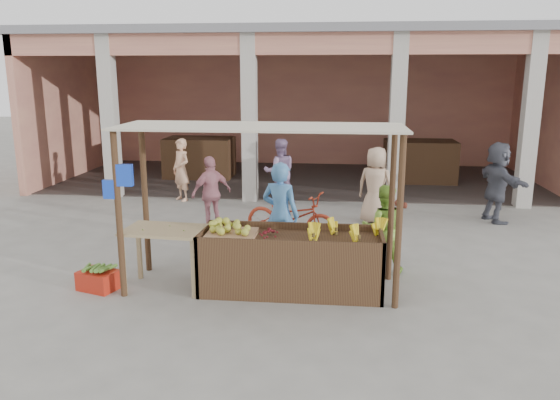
# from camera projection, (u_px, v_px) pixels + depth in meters

# --- Properties ---
(ground) EXTENTS (60.00, 60.00, 0.00)m
(ground) POSITION_uv_depth(u_px,v_px,m) (257.00, 289.00, 8.02)
(ground) COLOR gray
(ground) RESTS_ON ground
(market_building) EXTENTS (14.40, 6.40, 4.20)m
(market_building) POSITION_uv_depth(u_px,v_px,m) (302.00, 87.00, 16.05)
(market_building) COLOR tan
(market_building) RESTS_ON ground
(fruit_stall) EXTENTS (2.60, 0.95, 0.80)m
(fruit_stall) POSITION_uv_depth(u_px,v_px,m) (291.00, 264.00, 7.88)
(fruit_stall) COLOR #4F371F
(fruit_stall) RESTS_ON ground
(stall_awning) EXTENTS (4.09, 1.35, 2.39)m
(stall_awning) POSITION_uv_depth(u_px,v_px,m) (255.00, 155.00, 7.63)
(stall_awning) COLOR #4F371F
(stall_awning) RESTS_ON ground
(banana_heap) EXTENTS (1.08, 0.59, 0.20)m
(banana_heap) POSITION_uv_depth(u_px,v_px,m) (345.00, 232.00, 7.72)
(banana_heap) COLOR yellow
(banana_heap) RESTS_ON fruit_stall
(melon_tray) EXTENTS (0.71, 0.62, 0.19)m
(melon_tray) POSITION_uv_depth(u_px,v_px,m) (232.00, 230.00, 7.84)
(melon_tray) COLOR #AB7C58
(melon_tray) RESTS_ON fruit_stall
(berry_heap) EXTENTS (0.39, 0.32, 0.12)m
(berry_heap) POSITION_uv_depth(u_px,v_px,m) (270.00, 233.00, 7.81)
(berry_heap) COLOR maroon
(berry_heap) RESTS_ON fruit_stall
(side_table) EXTENTS (1.18, 0.84, 0.91)m
(side_table) POSITION_uv_depth(u_px,v_px,m) (164.00, 238.00, 7.89)
(side_table) COLOR tan
(side_table) RESTS_ON ground
(papaya_pile) EXTENTS (0.76, 0.43, 0.22)m
(papaya_pile) POSITION_uv_depth(u_px,v_px,m) (163.00, 221.00, 7.84)
(papaya_pile) COLOR #49862C
(papaya_pile) RESTS_ON side_table
(red_crate) EXTENTS (0.63, 0.54, 0.28)m
(red_crate) POSITION_uv_depth(u_px,v_px,m) (98.00, 280.00, 7.98)
(red_crate) COLOR red
(red_crate) RESTS_ON ground
(plantain_bundle) EXTENTS (0.44, 0.30, 0.09)m
(plantain_bundle) POSITION_uv_depth(u_px,v_px,m) (97.00, 268.00, 7.93)
(plantain_bundle) COLOR #558630
(plantain_bundle) RESTS_ON red_crate
(produce_sacks) EXTENTS (0.76, 0.71, 0.58)m
(produce_sacks) POSITION_uv_depth(u_px,v_px,m) (398.00, 196.00, 12.77)
(produce_sacks) COLOR maroon
(produce_sacks) RESTS_ON ground
(vendor_blue) EXTENTS (0.82, 0.70, 1.84)m
(vendor_blue) POSITION_uv_depth(u_px,v_px,m) (280.00, 211.00, 8.77)
(vendor_blue) COLOR #4C8BCE
(vendor_blue) RESTS_ON ground
(vendor_green) EXTENTS (0.72, 0.43, 1.48)m
(vendor_green) POSITION_uv_depth(u_px,v_px,m) (383.00, 226.00, 8.58)
(vendor_green) COLOR #85BA3A
(vendor_green) RESTS_ON ground
(motorcycle) EXTENTS (1.30, 2.04, 1.01)m
(motorcycle) POSITION_uv_depth(u_px,v_px,m) (291.00, 216.00, 10.11)
(motorcycle) COLOR #A02F1A
(motorcycle) RESTS_ON ground
(shopper_b) EXTENTS (1.02, 0.99, 1.59)m
(shopper_b) POSITION_uv_depth(u_px,v_px,m) (211.00, 190.00, 10.96)
(shopper_b) COLOR #C27A86
(shopper_b) RESTS_ON ground
(shopper_c) EXTENTS (1.02, 0.87, 1.79)m
(shopper_c) POSITION_uv_depth(u_px,v_px,m) (376.00, 181.00, 11.32)
(shopper_c) COLOR tan
(shopper_c) RESTS_ON ground
(shopper_d) EXTENTS (1.10, 1.78, 1.80)m
(shopper_d) POSITION_uv_depth(u_px,v_px,m) (497.00, 180.00, 11.46)
(shopper_d) COLOR #4C4E5A
(shopper_d) RESTS_ON ground
(shopper_e) EXTENTS (0.75, 0.73, 1.60)m
(shopper_e) POSITION_uv_depth(u_px,v_px,m) (181.00, 169.00, 13.41)
(shopper_e) COLOR #F1B28B
(shopper_e) RESTS_ON ground
(shopper_f) EXTENTS (0.93, 0.66, 1.73)m
(shopper_f) POSITION_uv_depth(u_px,v_px,m) (280.00, 169.00, 13.03)
(shopper_f) COLOR #9979A4
(shopper_f) RESTS_ON ground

